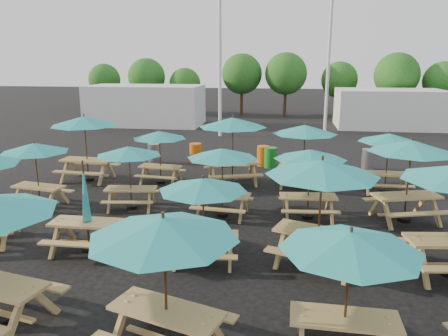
# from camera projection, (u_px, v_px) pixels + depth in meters

# --- Properties ---
(ground) EXTENTS (120.00, 120.00, 0.00)m
(ground) POSITION_uv_depth(u_px,v_px,m) (217.00, 215.00, 13.27)
(ground) COLOR black
(ground) RESTS_ON ground
(picnic_unit_2) EXTENTS (2.40, 2.40, 2.10)m
(picnic_unit_2) POSITION_uv_depth(u_px,v_px,m) (35.00, 151.00, 13.57)
(picnic_unit_2) COLOR #A38148
(picnic_unit_2) RESTS_ON ground
(picnic_unit_3) EXTENTS (2.68, 2.68, 2.54)m
(picnic_unit_3) POSITION_uv_depth(u_px,v_px,m) (84.00, 124.00, 16.51)
(picnic_unit_3) COLOR #A38148
(picnic_unit_3) RESTS_ON ground
(picnic_unit_5) EXTENTS (1.79, 1.57, 2.29)m
(picnic_unit_5) POSITION_uv_depth(u_px,v_px,m) (87.00, 215.00, 10.57)
(picnic_unit_5) COLOR #A38148
(picnic_unit_5) RESTS_ON ground
(picnic_unit_6) EXTENTS (2.26, 2.26, 2.03)m
(picnic_unit_6) POSITION_uv_depth(u_px,v_px,m) (129.00, 154.00, 13.42)
(picnic_unit_6) COLOR #A38148
(picnic_unit_6) RESTS_ON ground
(picnic_unit_7) EXTENTS (2.21, 2.21, 2.03)m
(picnic_unit_7) POSITION_uv_depth(u_px,v_px,m) (159.00, 137.00, 16.26)
(picnic_unit_7) COLOR #A38148
(picnic_unit_7) RESTS_ON ground
(picnic_unit_8) EXTENTS (2.93, 2.93, 2.33)m
(picnic_unit_8) POSITION_uv_depth(u_px,v_px,m) (164.00, 234.00, 6.56)
(picnic_unit_8) COLOR #A38148
(picnic_unit_8) RESTS_ON ground
(picnic_unit_9) EXTENTS (2.22, 2.22, 2.04)m
(picnic_unit_9) POSITION_uv_depth(u_px,v_px,m) (203.00, 189.00, 9.78)
(picnic_unit_9) COLOR #A38148
(picnic_unit_9) RESTS_ON ground
(picnic_unit_10) EXTENTS (2.29, 2.29, 2.10)m
(picnic_unit_10) POSITION_uv_depth(u_px,v_px,m) (222.00, 157.00, 12.73)
(picnic_unit_10) COLOR #A38148
(picnic_unit_10) RESTS_ON ground
(picnic_unit_11) EXTENTS (3.17, 3.17, 2.55)m
(picnic_unit_11) POSITION_uv_depth(u_px,v_px,m) (233.00, 125.00, 16.07)
(picnic_unit_11) COLOR #A38148
(picnic_unit_11) RESTS_ON ground
(picnic_unit_12) EXTENTS (2.20, 2.20, 2.15)m
(picnic_unit_12) POSITION_uv_depth(u_px,v_px,m) (350.00, 247.00, 6.48)
(picnic_unit_12) COLOR #A38148
(picnic_unit_12) RESTS_ON ground
(picnic_unit_13) EXTENTS (3.19, 3.19, 2.51)m
(picnic_unit_13) POSITION_uv_depth(u_px,v_px,m) (322.00, 173.00, 9.51)
(picnic_unit_13) COLOR #A38148
(picnic_unit_13) RESTS_ON ground
(picnic_unit_14) EXTENTS (2.28, 2.28, 2.11)m
(picnic_unit_14) POSITION_uv_depth(u_px,v_px,m) (310.00, 158.00, 12.56)
(picnic_unit_14) COLOR #A38148
(picnic_unit_14) RESTS_ON ground
(picnic_unit_15) EXTENTS (2.64, 2.64, 2.34)m
(picnic_unit_15) POSITION_uv_depth(u_px,v_px,m) (305.00, 132.00, 15.67)
(picnic_unit_15) COLOR #A38148
(picnic_unit_15) RESTS_ON ground
(picnic_unit_18) EXTENTS (2.98, 2.98, 2.42)m
(picnic_unit_18) POSITION_uv_depth(u_px,v_px,m) (411.00, 150.00, 12.25)
(picnic_unit_18) COLOR #A38148
(picnic_unit_18) RESTS_ON ground
(picnic_unit_19) EXTENTS (2.15, 2.15, 2.14)m
(picnic_unit_19) POSITION_uv_depth(u_px,v_px,m) (389.00, 140.00, 15.09)
(picnic_unit_19) COLOR #A38148
(picnic_unit_19) RESTS_ON ground
(waste_bin_0) EXTENTS (0.55, 0.55, 0.89)m
(waste_bin_0) POSITION_uv_depth(u_px,v_px,m) (154.00, 153.00, 19.83)
(waste_bin_0) COLOR gray
(waste_bin_0) RESTS_ON ground
(waste_bin_1) EXTENTS (0.55, 0.55, 0.89)m
(waste_bin_1) POSITION_uv_depth(u_px,v_px,m) (196.00, 153.00, 19.88)
(waste_bin_1) COLOR #E15C0D
(waste_bin_1) RESTS_ON ground
(waste_bin_2) EXTENTS (0.55, 0.55, 0.89)m
(waste_bin_2) POSITION_uv_depth(u_px,v_px,m) (271.00, 158.00, 18.98)
(waste_bin_2) COLOR #188423
(waste_bin_2) RESTS_ON ground
(waste_bin_3) EXTENTS (0.55, 0.55, 0.89)m
(waste_bin_3) POSITION_uv_depth(u_px,v_px,m) (263.00, 156.00, 19.31)
(waste_bin_3) COLOR #E15C0D
(waste_bin_3) RESTS_ON ground
(waste_bin_4) EXTENTS (0.55, 0.55, 0.89)m
(waste_bin_4) POSITION_uv_depth(u_px,v_px,m) (368.00, 159.00, 18.62)
(waste_bin_4) COLOR gray
(waste_bin_4) RESTS_ON ground
(mast_0) EXTENTS (0.20, 0.20, 12.00)m
(mast_0) POSITION_uv_depth(u_px,v_px,m) (220.00, 35.00, 25.54)
(mast_0) COLOR silver
(mast_0) RESTS_ON ground
(mast_1) EXTENTS (0.20, 0.20, 12.00)m
(mast_1) POSITION_uv_depth(u_px,v_px,m) (330.00, 36.00, 26.59)
(mast_1) COLOR silver
(mast_1) RESTS_ON ground
(event_tent_0) EXTENTS (8.00, 4.00, 2.80)m
(event_tent_0) POSITION_uv_depth(u_px,v_px,m) (146.00, 105.00, 31.31)
(event_tent_0) COLOR silver
(event_tent_0) RESTS_ON ground
(event_tent_1) EXTENTS (7.00, 4.00, 2.60)m
(event_tent_1) POSITION_uv_depth(u_px,v_px,m) (389.00, 109.00, 30.00)
(event_tent_1) COLOR silver
(event_tent_1) RESTS_ON ground
(tree_0) EXTENTS (2.80, 2.80, 4.24)m
(tree_0) POSITION_uv_depth(u_px,v_px,m) (104.00, 80.00, 38.74)
(tree_0) COLOR #382314
(tree_0) RESTS_ON ground
(tree_1) EXTENTS (3.11, 3.11, 4.72)m
(tree_1) POSITION_uv_depth(u_px,v_px,m) (147.00, 77.00, 36.79)
(tree_1) COLOR #382314
(tree_1) RESTS_ON ground
(tree_2) EXTENTS (2.59, 2.59, 3.93)m
(tree_2) POSITION_uv_depth(u_px,v_px,m) (185.00, 84.00, 36.23)
(tree_2) COLOR #382314
(tree_2) RESTS_ON ground
(tree_3) EXTENTS (3.36, 3.36, 5.09)m
(tree_3) POSITION_uv_depth(u_px,v_px,m) (242.00, 74.00, 36.43)
(tree_3) COLOR #382314
(tree_3) RESTS_ON ground
(tree_4) EXTENTS (3.41, 3.41, 5.17)m
(tree_4) POSITION_uv_depth(u_px,v_px,m) (286.00, 74.00, 35.49)
(tree_4) COLOR #382314
(tree_4) RESTS_ON ground
(tree_5) EXTENTS (2.94, 2.94, 4.45)m
(tree_5) POSITION_uv_depth(u_px,v_px,m) (339.00, 80.00, 35.42)
(tree_5) COLOR #382314
(tree_5) RESTS_ON ground
(tree_6) EXTENTS (3.38, 3.38, 5.13)m
(tree_6) POSITION_uv_depth(u_px,v_px,m) (397.00, 75.00, 33.06)
(tree_6) COLOR #382314
(tree_6) RESTS_ON ground
(tree_7) EXTENTS (2.95, 2.95, 4.48)m
(tree_7) POSITION_uv_depth(u_px,v_px,m) (443.00, 81.00, 32.74)
(tree_7) COLOR #382314
(tree_7) RESTS_ON ground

